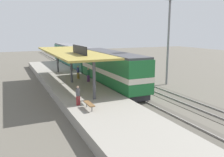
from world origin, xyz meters
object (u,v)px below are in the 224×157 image
Objects in this scene: light_mast at (169,21)px; passenger_carriage_single at (73,56)px; person_waiting at (78,72)px; locomotive at (111,70)px; platform_bench at (89,104)px; person_boarding at (78,94)px; person_walking at (88,74)px.

passenger_carriage_single is at bearing 112.51° from light_mast.
person_waiting is (-3.25, -14.47, -0.46)m from passenger_carriage_single.
locomotive is at bearing 173.97° from light_mast.
person_waiting reaches higher than platform_bench.
passenger_carriage_single is 1.71× the size of light_mast.
platform_bench is 0.99× the size of person_waiting.
light_mast is at bearing -21.53° from person_waiting.
person_waiting and person_boarding have the same top height.
passenger_carriage_single is at bearing 81.13° from person_walking.
locomotive is at bearing -90.00° from passenger_carriage_single.
person_boarding is (-14.31, -6.70, -6.54)m from light_mast.
light_mast is 6.84× the size of person_boarding.
person_walking is at bearing 156.73° from locomotive.
passenger_carriage_single reaches higher than platform_bench.
platform_bench is 10.79m from locomotive.
person_walking is at bearing 169.38° from light_mast.
platform_bench is 0.99× the size of person_boarding.
person_walking is (0.61, -2.40, 0.00)m from person_waiting.
locomotive reaches higher than person_boarding.
person_boarding is at bearing -104.30° from passenger_carriage_single.
passenger_carriage_single is at bearing 77.36° from person_waiting.
person_waiting is at bearing 73.57° from person_boarding.
person_walking is at bearing 71.45° from platform_bench.
light_mast reaches higher than passenger_carriage_single.
light_mast is at bearing 30.36° from platform_bench.
person_boarding is at bearing -154.90° from light_mast.
person_boarding is (-0.51, 1.38, 0.51)m from platform_bench.
person_walking is 9.49m from person_boarding.
person_walking is (-10.43, 1.96, -6.54)m from light_mast.
person_waiting is 11.53m from person_boarding.
platform_bench is 27.59m from passenger_carriage_single.
passenger_carriage_single reaches higher than person_boarding.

